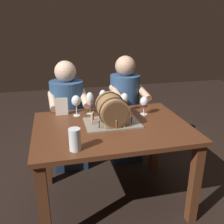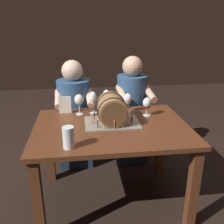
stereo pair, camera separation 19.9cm
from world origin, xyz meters
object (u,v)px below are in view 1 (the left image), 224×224
Objects in this scene: wine_glass_amber at (124,99)px; wine_glass_empty at (76,101)px; wine_glass_rose at (90,99)px; person_seated_left at (69,120)px; menu_card at (61,107)px; barrel_cake at (112,110)px; wine_glass_white at (103,97)px; beer_pint at (75,140)px; person_seated_right at (125,115)px; wine_glass_red at (144,103)px; dining_table at (112,138)px.

wine_glass_amber is 0.95× the size of wine_glass_empty.
wine_glass_rose is 0.52m from person_seated_left.
wine_glass_amber is 0.57m from menu_card.
wine_glass_white is at bearing 91.36° from barrel_cake.
beer_pint is 1.22m from person_seated_right.
barrel_cake is 0.37× the size of person_seated_right.
wine_glass_red is 0.48m from wine_glass_rose.
wine_glass_rose is (-0.14, 0.28, 0.02)m from barrel_cake.
wine_glass_rose is at bearing 174.77° from wine_glass_amber.
beer_pint is 0.13× the size of person_seated_left.
wine_glass_rose reaches higher than wine_glass_empty.
menu_card is (-0.38, 0.33, 0.19)m from dining_table.
wine_glass_white reaches higher than dining_table.
wine_glass_empty is 0.76m from person_seated_right.
wine_glass_empty is 0.93× the size of wine_glass_white.
barrel_cake is 0.78m from person_seated_left.
barrel_cake is (0.01, 0.04, 0.23)m from dining_table.
barrel_cake reaches higher than dining_table.
wine_glass_red is 1.04× the size of menu_card.
wine_glass_rose reaches higher than menu_card.
menu_card is (-0.39, 0.29, -0.03)m from barrel_cake.
wine_glass_amber reaches higher than wine_glass_red.
barrel_cake is at bearing -43.58° from wine_glass_empty.
wine_glass_empty is (-0.59, 0.11, 0.02)m from wine_glass_red.
wine_glass_rose is at bearing -163.51° from wine_glass_white.
person_seated_left is (0.02, 1.01, -0.26)m from beer_pint.
wine_glass_empty is 1.16× the size of menu_card.
person_seated_right is (0.56, 0.39, -0.32)m from wine_glass_empty.
dining_table is 0.43m from wine_glass_white.
dining_table is at bearing -65.75° from person_seated_left.
person_seated_left is at bearing 133.43° from wine_glass_white.
person_seated_left reaches higher than wine_glass_white.
menu_card is 0.82m from person_seated_right.
menu_card reaches higher than beer_pint.
person_seated_left is (-0.31, 0.33, -0.33)m from wine_glass_white.
wine_glass_empty is at bearing 83.20° from beer_pint.
menu_card is at bearing 175.68° from wine_glass_amber.
wine_glass_red is at bearing 22.99° from barrel_cake.
wine_glass_empty is 0.16× the size of person_seated_right.
wine_glass_rose is (-0.13, 0.32, 0.24)m from dining_table.
wine_glass_empty is 0.14m from menu_card.
dining_table is 6.65× the size of wine_glass_empty.
wine_glass_amber is 0.81m from beer_pint.
wine_glass_white is at bearing 160.00° from wine_glass_amber.
menu_card is (-0.25, 0.01, -0.05)m from wine_glass_rose.
person_seated_right reaches higher than wine_glass_empty.
menu_card is at bearing -152.89° from person_seated_right.
wine_glass_rose is (-0.31, 0.03, 0.01)m from wine_glass_amber.
person_seated_right is at bearing 72.76° from wine_glass_amber.
barrel_cake is 2.20× the size of wine_glass_white.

